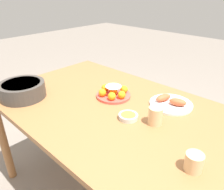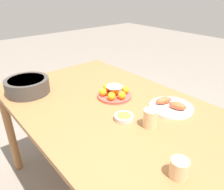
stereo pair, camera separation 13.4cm
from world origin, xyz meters
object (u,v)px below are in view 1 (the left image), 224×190
(dining_table, at_px, (111,118))
(cake_plate, at_px, (113,93))
(serving_bowl, at_px, (22,90))
(seafood_platter, at_px, (171,103))
(cup_far, at_px, (194,162))
(sauce_bowl, at_px, (128,116))
(cup_near, at_px, (155,116))

(dining_table, height_order, cake_plate, cake_plate)
(serving_bowl, bearing_deg, seafood_platter, -143.25)
(cake_plate, relative_size, cup_far, 2.90)
(sauce_bowl, xyz_separation_m, cup_far, (-0.41, 0.11, 0.02))
(cake_plate, bearing_deg, sauce_bowl, 150.28)
(serving_bowl, xyz_separation_m, cup_far, (-1.06, -0.15, -0.01))
(cup_near, height_order, cup_far, cup_near)
(serving_bowl, distance_m, seafood_platter, 0.92)
(serving_bowl, relative_size, cup_near, 2.97)
(serving_bowl, bearing_deg, cake_plate, -136.27)
(cake_plate, xyz_separation_m, sauce_bowl, (-0.23, 0.13, -0.02))
(serving_bowl, xyz_separation_m, cup_near, (-0.78, -0.32, -0.01))
(cake_plate, relative_size, seafood_platter, 0.86)
(sauce_bowl, bearing_deg, cake_plate, -29.72)
(serving_bowl, height_order, cup_far, serving_bowl)
(dining_table, height_order, cup_near, cup_near)
(cup_near, relative_size, cup_far, 1.26)
(cup_far, bearing_deg, cake_plate, -20.58)
(sauce_bowl, xyz_separation_m, seafood_platter, (-0.09, -0.29, 0.00))
(cup_far, bearing_deg, seafood_platter, -50.84)
(serving_bowl, relative_size, cup_far, 3.74)
(dining_table, distance_m, seafood_platter, 0.38)
(sauce_bowl, distance_m, seafood_platter, 0.30)
(dining_table, distance_m, serving_bowl, 0.59)
(dining_table, bearing_deg, cup_far, 165.57)
(cup_near, bearing_deg, dining_table, 3.06)
(cake_plate, bearing_deg, serving_bowl, 43.73)
(cake_plate, distance_m, sauce_bowl, 0.27)
(serving_bowl, height_order, seafood_platter, serving_bowl)
(dining_table, distance_m, sauce_bowl, 0.20)
(cup_near, bearing_deg, seafood_platter, -80.09)
(sauce_bowl, distance_m, cup_near, 0.15)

